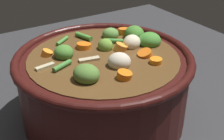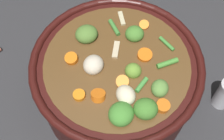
% 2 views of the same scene
% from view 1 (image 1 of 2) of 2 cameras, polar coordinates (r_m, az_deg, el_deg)
% --- Properties ---
extents(ground_plane, '(1.10, 1.10, 0.00)m').
position_cam_1_polar(ground_plane, '(0.63, -1.42, -8.32)').
color(ground_plane, '#2D2D30').
extents(cooking_pot, '(0.33, 0.33, 0.16)m').
position_cam_1_polar(cooking_pot, '(0.59, -1.46, -2.64)').
color(cooking_pot, '#38110F').
rests_on(cooking_pot, ground_plane).
extents(salt_shaker, '(0.04, 0.04, 0.08)m').
position_cam_1_polar(salt_shaker, '(0.79, -7.97, 3.12)').
color(salt_shaker, silver).
rests_on(salt_shaker, ground_plane).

